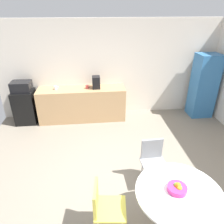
{
  "coord_description": "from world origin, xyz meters",
  "views": [
    {
      "loc": [
        -0.55,
        -2.63,
        2.88
      ],
      "look_at": [
        -0.15,
        1.12,
        0.95
      ],
      "focal_mm": 33.71,
      "sensor_mm": 36.0,
      "label": 1
    }
  ],
  "objects_px": {
    "round_table": "(178,199)",
    "coffee_maker": "(96,82)",
    "microwave": "(21,86)",
    "mug_white": "(87,87)",
    "mini_fridge": "(26,107)",
    "chair_yellow": "(103,204)",
    "locker_cabinet": "(204,86)",
    "mug_green": "(56,88)",
    "chair_gray": "(153,157)",
    "fruit_bowl": "(177,188)"
  },
  "relations": [
    {
      "from": "fruit_bowl",
      "to": "microwave",
      "type": "bearing_deg",
      "value": 129.04
    },
    {
      "from": "chair_gray",
      "to": "fruit_bowl",
      "type": "xyz_separation_m",
      "value": [
        0.02,
        -0.95,
        0.28
      ]
    },
    {
      "from": "round_table",
      "to": "fruit_bowl",
      "type": "height_order",
      "value": "fruit_bowl"
    },
    {
      "from": "locker_cabinet",
      "to": "coffee_maker",
      "type": "relative_size",
      "value": 5.47
    },
    {
      "from": "microwave",
      "to": "coffee_maker",
      "type": "bearing_deg",
      "value": 0.0
    },
    {
      "from": "microwave",
      "to": "chair_gray",
      "type": "xyz_separation_m",
      "value": [
        2.77,
        -2.49,
        -0.5
      ]
    },
    {
      "from": "mug_green",
      "to": "microwave",
      "type": "bearing_deg",
      "value": -178.97
    },
    {
      "from": "microwave",
      "to": "round_table",
      "type": "relative_size",
      "value": 0.43
    },
    {
      "from": "coffee_maker",
      "to": "chair_gray",
      "type": "bearing_deg",
      "value": -70.82
    },
    {
      "from": "mug_white",
      "to": "mug_green",
      "type": "distance_m",
      "value": 0.82
    },
    {
      "from": "locker_cabinet",
      "to": "mug_white",
      "type": "height_order",
      "value": "locker_cabinet"
    },
    {
      "from": "chair_yellow",
      "to": "mug_green",
      "type": "bearing_deg",
      "value": 106.45
    },
    {
      "from": "mini_fridge",
      "to": "chair_yellow",
      "type": "distance_m",
      "value": 3.83
    },
    {
      "from": "mini_fridge",
      "to": "round_table",
      "type": "xyz_separation_m",
      "value": [
        2.82,
        -3.47,
        0.17
      ]
    },
    {
      "from": "round_table",
      "to": "chair_gray",
      "type": "bearing_deg",
      "value": 92.53
    },
    {
      "from": "fruit_bowl",
      "to": "mug_white",
      "type": "bearing_deg",
      "value": 108.08
    },
    {
      "from": "chair_gray",
      "to": "locker_cabinet",
      "type": "bearing_deg",
      "value": 48.91
    },
    {
      "from": "round_table",
      "to": "mug_white",
      "type": "distance_m",
      "value": 3.66
    },
    {
      "from": "chair_gray",
      "to": "fruit_bowl",
      "type": "bearing_deg",
      "value": -88.9
    },
    {
      "from": "microwave",
      "to": "locker_cabinet",
      "type": "bearing_deg",
      "value": -1.18
    },
    {
      "from": "mug_green",
      "to": "coffee_maker",
      "type": "height_order",
      "value": "coffee_maker"
    },
    {
      "from": "chair_yellow",
      "to": "fruit_bowl",
      "type": "bearing_deg",
      "value": -5.14
    },
    {
      "from": "chair_gray",
      "to": "chair_yellow",
      "type": "distance_m",
      "value": 1.27
    },
    {
      "from": "mini_fridge",
      "to": "coffee_maker",
      "type": "distance_m",
      "value": 2.0
    },
    {
      "from": "mug_white",
      "to": "coffee_maker",
      "type": "height_order",
      "value": "coffee_maker"
    },
    {
      "from": "chair_gray",
      "to": "microwave",
      "type": "bearing_deg",
      "value": 138.06
    },
    {
      "from": "round_table",
      "to": "coffee_maker",
      "type": "relative_size",
      "value": 3.5
    },
    {
      "from": "locker_cabinet",
      "to": "chair_gray",
      "type": "relative_size",
      "value": 2.11
    },
    {
      "from": "locker_cabinet",
      "to": "mug_green",
      "type": "xyz_separation_m",
      "value": [
        -4.01,
        0.12,
        0.07
      ]
    },
    {
      "from": "locker_cabinet",
      "to": "round_table",
      "type": "height_order",
      "value": "locker_cabinet"
    },
    {
      "from": "locker_cabinet",
      "to": "fruit_bowl",
      "type": "bearing_deg",
      "value": -121.73
    },
    {
      "from": "mini_fridge",
      "to": "locker_cabinet",
      "type": "height_order",
      "value": "locker_cabinet"
    },
    {
      "from": "mug_green",
      "to": "chair_yellow",
      "type": "bearing_deg",
      "value": -73.55
    },
    {
      "from": "mug_white",
      "to": "mini_fridge",
      "type": "bearing_deg",
      "value": 179.9
    },
    {
      "from": "microwave",
      "to": "mug_white",
      "type": "bearing_deg",
      "value": -0.1
    },
    {
      "from": "mug_white",
      "to": "mug_green",
      "type": "relative_size",
      "value": 1.0
    },
    {
      "from": "round_table",
      "to": "mug_white",
      "type": "height_order",
      "value": "mug_white"
    },
    {
      "from": "round_table",
      "to": "mini_fridge",
      "type": "bearing_deg",
      "value": 129.07
    },
    {
      "from": "mini_fridge",
      "to": "mug_green",
      "type": "relative_size",
      "value": 6.89
    },
    {
      "from": "mini_fridge",
      "to": "chair_yellow",
      "type": "xyz_separation_m",
      "value": [
        1.84,
        -3.36,
        0.08
      ]
    },
    {
      "from": "round_table",
      "to": "chair_yellow",
      "type": "relative_size",
      "value": 1.35
    },
    {
      "from": "mug_green",
      "to": "round_table",
      "type": "bearing_deg",
      "value": -60.54
    },
    {
      "from": "mini_fridge",
      "to": "chair_yellow",
      "type": "relative_size",
      "value": 1.07
    },
    {
      "from": "coffee_maker",
      "to": "microwave",
      "type": "bearing_deg",
      "value": 180.0
    },
    {
      "from": "fruit_bowl",
      "to": "chair_gray",
      "type": "bearing_deg",
      "value": 91.1
    },
    {
      "from": "microwave",
      "to": "mug_white",
      "type": "height_order",
      "value": "microwave"
    },
    {
      "from": "round_table",
      "to": "fruit_bowl",
      "type": "xyz_separation_m",
      "value": [
        -0.02,
        0.03,
        0.18
      ]
    },
    {
      "from": "locker_cabinet",
      "to": "mug_white",
      "type": "xyz_separation_m",
      "value": [
        -3.19,
        0.1,
        0.07
      ]
    },
    {
      "from": "mug_white",
      "to": "microwave",
      "type": "bearing_deg",
      "value": 179.9
    },
    {
      "from": "microwave",
      "to": "fruit_bowl",
      "type": "height_order",
      "value": "microwave"
    }
  ]
}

